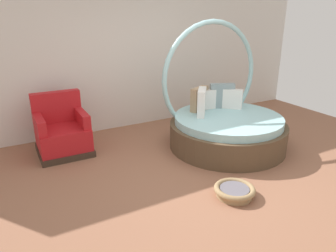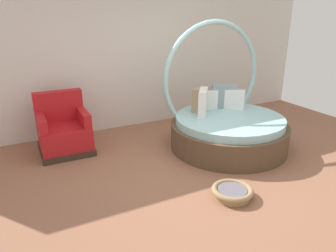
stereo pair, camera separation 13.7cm
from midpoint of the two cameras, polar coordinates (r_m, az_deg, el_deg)
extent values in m
cube|color=#936047|center=(4.47, 5.09, -9.13)|extent=(8.00, 8.00, 0.02)
cube|color=silver|center=(6.16, -7.82, 13.76)|extent=(8.00, 0.12, 3.02)
cylinder|color=brown|center=(5.39, 9.84, -1.54)|extent=(1.91, 1.91, 0.42)
cylinder|color=#9ED1D6|center=(5.29, 10.01, 1.16)|extent=(1.76, 1.76, 0.12)
torus|color=#9ED1D6|center=(5.54, 6.98, 8.66)|extent=(1.90, 0.08, 1.90)
cube|color=white|center=(5.66, 10.79, 4.79)|extent=(0.32, 0.33, 0.34)
cube|color=gray|center=(5.67, 8.95, 5.39)|extent=(0.44, 0.28, 0.43)
cube|color=white|center=(5.63, 7.21, 4.86)|extent=(0.34, 0.14, 0.33)
cube|color=tan|center=(5.47, 4.93, 4.86)|extent=(0.41, 0.28, 0.40)
cube|color=white|center=(5.22, 5.31, 4.28)|extent=(0.36, 0.41, 0.43)
cube|color=#38281E|center=(5.41, -18.71, -4.08)|extent=(0.81, 0.81, 0.10)
cube|color=red|center=(5.33, -18.97, -1.92)|extent=(0.77, 0.77, 0.34)
cube|color=red|center=(5.49, -20.04, 3.24)|extent=(0.76, 0.17, 0.50)
cube|color=red|center=(5.20, -22.76, 0.36)|extent=(0.13, 0.69, 0.22)
cube|color=red|center=(5.29, -15.92, 1.48)|extent=(0.13, 0.69, 0.22)
cylinder|color=#9E7F56|center=(4.08, 10.82, -11.86)|extent=(0.44, 0.44, 0.06)
torus|color=#9E7F56|center=(4.05, 10.88, -11.08)|extent=(0.51, 0.51, 0.07)
cylinder|color=slate|center=(4.06, 10.87, -11.20)|extent=(0.36, 0.36, 0.05)
camera|label=1|loc=(0.07, -90.83, -0.31)|focal=34.01mm
camera|label=2|loc=(0.07, 89.17, 0.31)|focal=34.01mm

